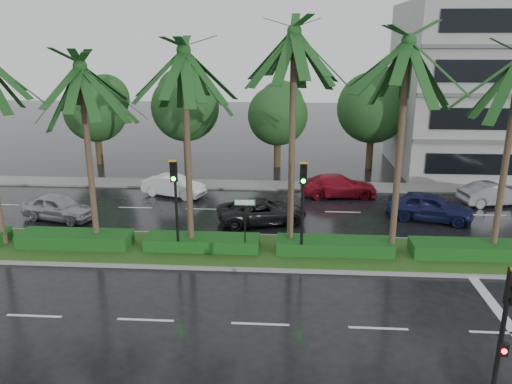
# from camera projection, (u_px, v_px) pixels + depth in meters

# --- Properties ---
(ground) EXTENTS (120.00, 120.00, 0.00)m
(ground) POSITION_uv_depth(u_px,v_px,m) (267.00, 262.00, 21.86)
(ground) COLOR black
(ground) RESTS_ON ground
(far_sidewalk) EXTENTS (40.00, 2.00, 0.12)m
(far_sidewalk) POSITION_uv_depth(u_px,v_px,m) (275.00, 185.00, 33.30)
(far_sidewalk) COLOR slate
(far_sidewalk) RESTS_ON ground
(median) EXTENTS (36.00, 4.00, 0.15)m
(median) POSITION_uv_depth(u_px,v_px,m) (268.00, 251.00, 22.79)
(median) COLOR gray
(median) RESTS_ON ground
(hedge) EXTENTS (35.20, 1.40, 0.60)m
(hedge) POSITION_uv_depth(u_px,v_px,m) (268.00, 244.00, 22.69)
(hedge) COLOR #124115
(hedge) RESTS_ON median
(lane_markings) EXTENTS (34.00, 13.06, 0.01)m
(lane_markings) POSITION_uv_depth(u_px,v_px,m) (337.00, 268.00, 21.26)
(lane_markings) COLOR silver
(lane_markings) RESTS_ON ground
(palm_row) EXTENTS (26.30, 4.20, 10.33)m
(palm_row) POSITION_uv_depth(u_px,v_px,m) (239.00, 66.00, 20.51)
(palm_row) COLOR #3A2D21
(palm_row) RESTS_ON median
(signal_near) EXTENTS (0.34, 0.45, 4.36)m
(signal_near) POSITION_uv_depth(u_px,v_px,m) (503.00, 341.00, 11.79)
(signal_near) COLOR black
(signal_near) RESTS_ON near_sidewalk
(signal_median_left) EXTENTS (0.34, 0.42, 4.36)m
(signal_median_left) POSITION_uv_depth(u_px,v_px,m) (175.00, 193.00, 21.53)
(signal_median_left) COLOR black
(signal_median_left) RESTS_ON median
(signal_median_right) EXTENTS (0.34, 0.42, 4.36)m
(signal_median_right) POSITION_uv_depth(u_px,v_px,m) (303.00, 196.00, 21.18)
(signal_median_right) COLOR black
(signal_median_right) RESTS_ON median
(street_sign) EXTENTS (0.95, 0.09, 2.60)m
(street_sign) POSITION_uv_depth(u_px,v_px,m) (245.00, 213.00, 21.77)
(street_sign) COLOR black
(street_sign) RESTS_ON median
(bg_trees) EXTENTS (32.83, 5.24, 7.57)m
(bg_trees) POSITION_uv_depth(u_px,v_px,m) (281.00, 107.00, 37.31)
(bg_trees) COLOR #382C19
(bg_trees) RESTS_ON ground
(building) EXTENTS (16.00, 10.00, 12.00)m
(building) POSITION_uv_depth(u_px,v_px,m) (512.00, 89.00, 36.24)
(building) COLOR gray
(building) RESTS_ON ground
(car_silver) EXTENTS (2.66, 4.36, 1.39)m
(car_silver) POSITION_uv_depth(u_px,v_px,m) (59.00, 207.00, 26.95)
(car_silver) COLOR #9B9CA2
(car_silver) RESTS_ON ground
(car_white) EXTENTS (2.55, 4.22, 1.31)m
(car_white) POSITION_uv_depth(u_px,v_px,m) (174.00, 186.00, 31.08)
(car_white) COLOR white
(car_white) RESTS_ON ground
(car_darkgrey) EXTENTS (3.45, 5.14, 1.31)m
(car_darkgrey) POSITION_uv_depth(u_px,v_px,m) (262.00, 211.00, 26.42)
(car_darkgrey) COLOR black
(car_darkgrey) RESTS_ON ground
(car_red) EXTENTS (2.29, 4.87, 1.37)m
(car_red) POSITION_uv_depth(u_px,v_px,m) (338.00, 186.00, 31.00)
(car_red) COLOR maroon
(car_red) RESTS_ON ground
(car_blue) EXTENTS (2.96, 4.81, 1.53)m
(car_blue) POSITION_uv_depth(u_px,v_px,m) (429.00, 206.00, 26.84)
(car_blue) COLOR #171C46
(car_blue) RESTS_ON ground
(car_grey) EXTENTS (2.27, 4.26, 1.33)m
(car_grey) POSITION_uv_depth(u_px,v_px,m) (494.00, 194.00, 29.38)
(car_grey) COLOR slate
(car_grey) RESTS_ON ground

